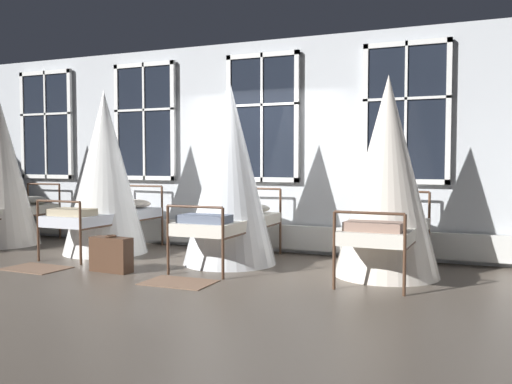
{
  "coord_description": "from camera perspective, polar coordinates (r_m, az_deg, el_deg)",
  "views": [
    {
      "loc": [
        3.37,
        -6.68,
        1.4
      ],
      "look_at": [
        0.38,
        0.23,
        0.99
      ],
      "focal_mm": 39.62,
      "sensor_mm": 36.0,
      "label": 1
    }
  ],
  "objects": [
    {
      "name": "rug_second",
      "position": [
        7.95,
        -21.33,
        -7.19
      ],
      "size": [
        0.82,
        0.59,
        0.01
      ],
      "primitive_type": "cube",
      "rotation": [
        0.0,
        0.0,
        -0.04
      ],
      "color": "brown",
      "rests_on": "ground"
    },
    {
      "name": "ground",
      "position": [
        7.61,
        -3.31,
        -7.46
      ],
      "size": [
        26.05,
        26.05,
        0.0
      ],
      "primitive_type": "plane",
      "color": "brown"
    },
    {
      "name": "cot_third",
      "position": [
        7.68,
        -2.68,
        1.7
      ],
      "size": [
        1.27,
        2.0,
        2.51
      ],
      "rotation": [
        0.0,
        0.0,
        1.58
      ],
      "color": "#4C3323",
      "rests_on": "ground"
    },
    {
      "name": "rug_third",
      "position": [
        6.63,
        -7.82,
        -9.03
      ],
      "size": [
        0.81,
        0.58,
        0.01
      ],
      "primitive_type": "cube",
      "rotation": [
        0.0,
        0.0,
        0.02
      ],
      "color": "brown",
      "rests_on": "ground"
    },
    {
      "name": "window_bank",
      "position": [
        8.69,
        0.6,
        1.76
      ],
      "size": [
        9.81,
        0.1,
        2.98
      ],
      "color": "black",
      "rests_on": "ground"
    },
    {
      "name": "back_wall_with_windows",
      "position": [
        8.8,
        0.91,
        4.6
      ],
      "size": [
        14.03,
        0.1,
        3.25
      ],
      "primitive_type": "cube",
      "color": "silver",
      "rests_on": "ground"
    },
    {
      "name": "suitcase_dark",
      "position": [
        7.4,
        -14.41,
        -6.11
      ],
      "size": [
        0.57,
        0.24,
        0.47
      ],
      "rotation": [
        0.0,
        0.0,
        -0.06
      ],
      "color": "#472D1E",
      "rests_on": "ground"
    },
    {
      "name": "cot_second",
      "position": [
        8.88,
        -15.02,
        1.68
      ],
      "size": [
        1.27,
        2.0,
        2.47
      ],
      "rotation": [
        0.0,
        0.0,
        1.56
      ],
      "color": "#4C3323",
      "rests_on": "ground"
    },
    {
      "name": "cot_fourth",
      "position": [
        7.03,
        13.13,
        1.23
      ],
      "size": [
        1.27,
        2.0,
        2.44
      ],
      "rotation": [
        0.0,
        0.0,
        1.56
      ],
      "color": "#4C3323",
      "rests_on": "ground"
    }
  ]
}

